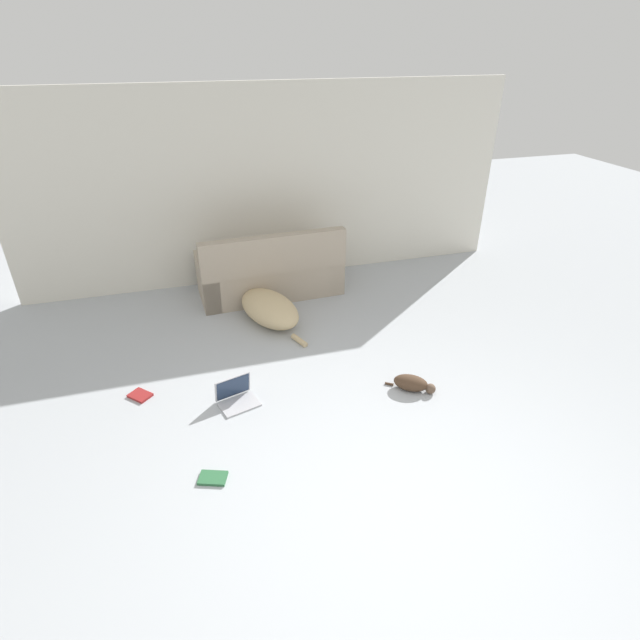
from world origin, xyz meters
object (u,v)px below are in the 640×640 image
at_px(book_green, 213,478).
at_px(dog, 266,306).
at_px(book_red, 140,395).
at_px(laptop_open, 236,394).
at_px(couch, 270,273).
at_px(cat, 412,383).

bearing_deg(book_green, dog, 69.39).
bearing_deg(dog, book_red, 106.85).
relative_size(dog, laptop_open, 3.42).
xyz_separation_m(couch, laptop_open, (-0.76, -2.09, -0.21)).
bearing_deg(cat, book_green, -128.49).
relative_size(dog, book_green, 5.69).
relative_size(book_green, book_red, 0.99).
distance_m(couch, book_green, 3.18).
height_order(dog, book_red, dog).
relative_size(couch, dog, 1.31).
height_order(dog, book_green, dog).
xyz_separation_m(cat, book_red, (-2.49, 0.62, -0.06)).
bearing_deg(book_green, book_red, 114.45).
bearing_deg(cat, laptop_open, -155.79).
height_order(couch, dog, couch).
xyz_separation_m(dog, book_red, (-1.42, -1.11, -0.16)).
bearing_deg(cat, book_red, -159.35).
distance_m(book_green, book_red, 1.33).
xyz_separation_m(book_green, book_red, (-0.55, 1.21, 0.00)).
height_order(cat, laptop_open, laptop_open).
distance_m(laptop_open, book_red, 0.92).
xyz_separation_m(dog, book_green, (-0.87, -2.32, -0.16)).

